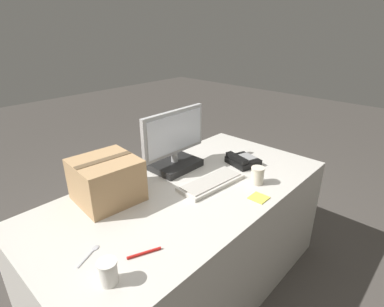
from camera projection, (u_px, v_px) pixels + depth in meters
The scene contains 11 objects.
ground_plane at pixel (188, 283), 2.01m from camera, with size 12.00×12.00×0.00m, color #47423D.
office_desk at pixel (188, 240), 1.87m from camera, with size 1.80×0.90×0.73m.
monitor at pixel (174, 146), 1.93m from camera, with size 0.50×0.24×0.39m.
keyboard at pixel (211, 182), 1.77m from camera, with size 0.43×0.20×0.03m.
desk_phone at pixel (242, 160), 2.02m from camera, with size 0.21×0.23×0.07m.
paper_cup_left at pixel (108, 272), 1.09m from camera, with size 0.07×0.07×0.10m.
paper_cup_right at pixel (257, 175), 1.77m from camera, with size 0.08×0.08×0.10m.
spoon at pixel (92, 252), 1.25m from camera, with size 0.13×0.07×0.00m.
cardboard_box at pixel (106, 180), 1.59m from camera, with size 0.34×0.34×0.23m.
pen_marker at pixel (144, 253), 1.24m from camera, with size 0.14×0.07×0.01m.
sticky_note_pad at pixel (259, 198), 1.63m from camera, with size 0.09×0.09×0.01m.
Camera 1 is at (-1.08, -1.04, 1.60)m, focal length 28.00 mm.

